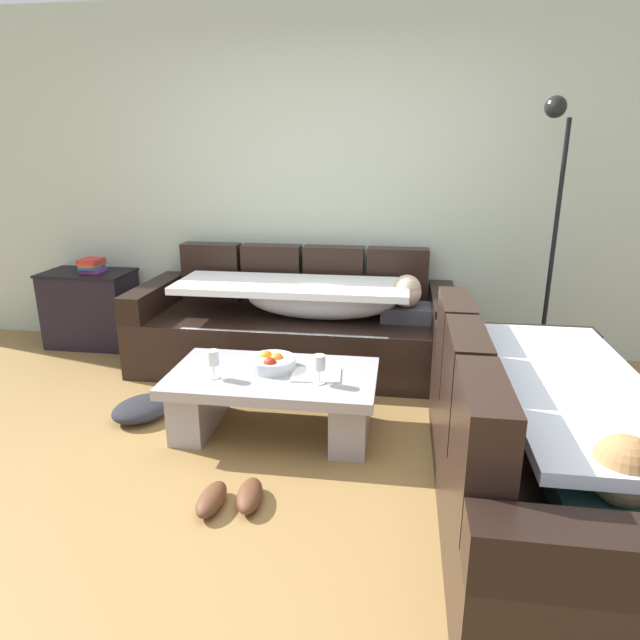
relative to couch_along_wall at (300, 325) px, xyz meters
name	(u,v)px	position (x,y,z in m)	size (l,w,h in m)	color
ground_plane	(279,487)	(0.19, -1.62, -0.33)	(14.00, 14.00, 0.00)	olive
back_wall	(334,184)	(0.19, 0.53, 1.02)	(9.00, 0.10, 2.70)	#B5C4B0
couch_along_wall	(300,325)	(0.00, 0.00, 0.00)	(2.39, 0.92, 0.88)	black
couch_near_window	(543,453)	(1.40, -1.69, 0.01)	(0.92, 2.01, 0.88)	black
coffee_table	(273,395)	(0.04, -1.07, -0.09)	(1.20, 0.68, 0.38)	#9D999E
fruit_bowl	(272,362)	(0.02, -1.01, 0.09)	(0.28, 0.28, 0.10)	silver
wine_glass_near_left	(213,359)	(-0.28, -1.19, 0.17)	(0.07, 0.07, 0.17)	silver
wine_glass_near_right	(319,364)	(0.33, -1.18, 0.17)	(0.07, 0.07, 0.17)	silver
open_magazine	(316,375)	(0.29, -1.07, 0.06)	(0.28, 0.21, 0.01)	white
side_cabinet	(91,308)	(-1.85, 0.23, -0.01)	(0.72, 0.44, 0.64)	black
book_stack_on_cabinet	(92,265)	(-1.79, 0.22, 0.37)	(0.18, 0.22, 0.11)	#72337F
floor_lamp	(550,225)	(1.75, 0.07, 0.79)	(0.33, 0.31, 1.95)	black
pair_of_shoes	(231,497)	(-0.01, -1.80, -0.28)	(0.31, 0.33, 0.09)	#59331E
crumpled_garment	(142,408)	(-0.83, -1.01, -0.27)	(0.40, 0.32, 0.12)	#232328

